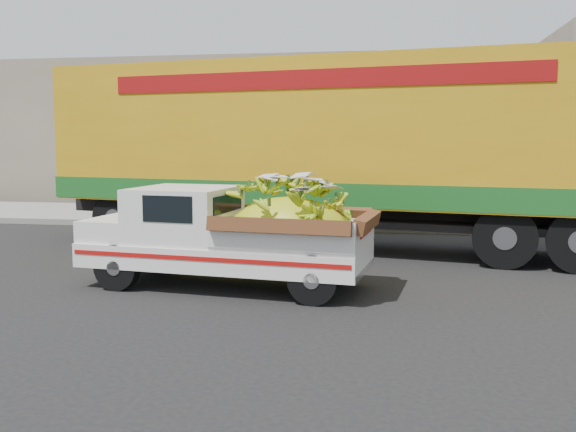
# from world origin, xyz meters

# --- Properties ---
(ground) EXTENTS (100.00, 100.00, 0.00)m
(ground) POSITION_xyz_m (0.00, 0.00, 0.00)
(ground) COLOR black
(ground) RESTS_ON ground
(curb) EXTENTS (60.00, 0.25, 0.15)m
(curb) POSITION_xyz_m (0.00, 6.57, 0.07)
(curb) COLOR gray
(curb) RESTS_ON ground
(sidewalk) EXTENTS (60.00, 4.00, 0.14)m
(sidewalk) POSITION_xyz_m (0.00, 8.67, 0.07)
(sidewalk) COLOR gray
(sidewalk) RESTS_ON ground
(building_left) EXTENTS (18.00, 6.00, 5.00)m
(building_left) POSITION_xyz_m (-8.00, 14.57, 2.50)
(building_left) COLOR gray
(building_left) RESTS_ON ground
(pickup_truck) EXTENTS (4.46, 2.06, 1.51)m
(pickup_truck) POSITION_xyz_m (-0.48, 0.25, 0.81)
(pickup_truck) COLOR black
(pickup_truck) RESTS_ON ground
(semi_trailer) EXTENTS (12.08, 4.64, 3.80)m
(semi_trailer) POSITION_xyz_m (0.38, 4.12, 2.12)
(semi_trailer) COLOR black
(semi_trailer) RESTS_ON ground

